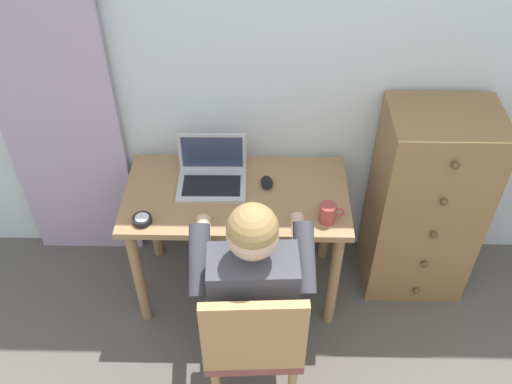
% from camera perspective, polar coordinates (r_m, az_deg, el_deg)
% --- Properties ---
extents(wall_back, '(4.80, 0.05, 2.50)m').
position_cam_1_polar(wall_back, '(2.79, 7.97, 12.95)').
color(wall_back, silver).
rests_on(wall_back, ground_plane).
extents(curtain_panel, '(0.62, 0.03, 2.29)m').
position_cam_1_polar(curtain_panel, '(2.96, -20.22, 10.06)').
color(curtain_panel, '#B29EBC').
rests_on(curtain_panel, ground_plane).
extents(desk, '(1.11, 0.58, 0.72)m').
position_cam_1_polar(desk, '(2.88, -1.96, -1.80)').
color(desk, '#9E754C').
rests_on(desk, ground_plane).
extents(dresser, '(0.53, 0.44, 1.13)m').
position_cam_1_polar(dresser, '(3.09, 16.66, -1.22)').
color(dresser, olive).
rests_on(dresser, ground_plane).
extents(chair, '(0.44, 0.42, 0.89)m').
position_cam_1_polar(chair, '(2.51, -0.27, -14.56)').
color(chair, brown).
rests_on(chair, ground_plane).
extents(person_seated, '(0.54, 0.60, 1.21)m').
position_cam_1_polar(person_seated, '(2.47, -0.38, -8.68)').
color(person_seated, '#33384C').
rests_on(person_seated, ground_plane).
extents(laptop, '(0.34, 0.25, 0.24)m').
position_cam_1_polar(laptop, '(2.83, -4.46, 1.84)').
color(laptop, '#B7BABF').
rests_on(laptop, desk).
extents(computer_mouse, '(0.07, 0.11, 0.03)m').
position_cam_1_polar(computer_mouse, '(2.83, 1.11, 0.98)').
color(computer_mouse, black).
rests_on(computer_mouse, desk).
extents(desk_clock, '(0.09, 0.09, 0.03)m').
position_cam_1_polar(desk_clock, '(2.69, -11.40, -2.74)').
color(desk_clock, black).
rests_on(desk_clock, desk).
extents(coffee_mug, '(0.12, 0.08, 0.09)m').
position_cam_1_polar(coffee_mug, '(2.65, 7.29, -2.10)').
color(coffee_mug, '#9E3D38').
rests_on(coffee_mug, desk).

